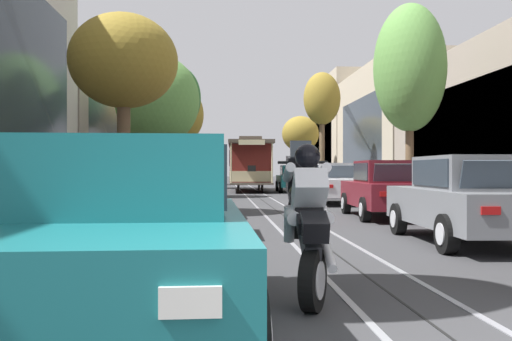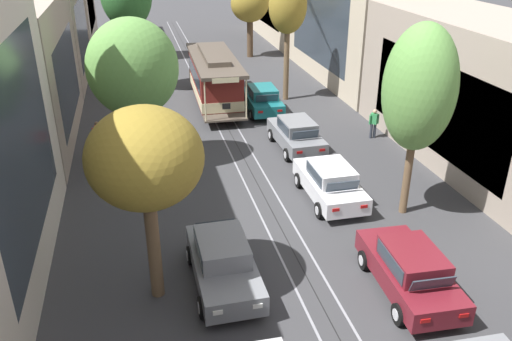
% 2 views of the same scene
% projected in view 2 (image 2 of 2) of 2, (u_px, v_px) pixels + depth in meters
% --- Properties ---
extents(ground_plane, '(160.00, 160.00, 0.00)m').
position_uv_depth(ground_plane, '(240.00, 151.00, 25.96)').
color(ground_plane, '#38383A').
extents(trolley_track_rails, '(1.14, 69.93, 0.01)m').
position_uv_depth(trolley_track_rails, '(225.00, 123.00, 29.65)').
color(trolley_track_rails, gray).
rests_on(trolley_track_rails, ground).
extents(building_facade_left, '(5.71, 61.63, 10.22)m').
position_uv_depth(building_facade_left, '(13.00, 52.00, 26.35)').
color(building_facade_left, gray).
rests_on(building_facade_left, ground).
extents(building_facade_right, '(5.54, 61.63, 10.16)m').
position_uv_depth(building_facade_right, '(403.00, 35.00, 30.13)').
color(building_facade_right, gray).
rests_on(building_facade_right, ground).
extents(parked_car_grey_mid_left, '(2.02, 4.37, 1.58)m').
position_uv_depth(parked_car_grey_mid_left, '(223.00, 262.00, 16.12)').
color(parked_car_grey_mid_left, slate).
rests_on(parked_car_grey_mid_left, ground).
extents(parked_car_maroon_mid_right, '(2.14, 4.42, 1.58)m').
position_uv_depth(parked_car_maroon_mid_right, '(410.00, 270.00, 15.75)').
color(parked_car_maroon_mid_right, maroon).
rests_on(parked_car_maroon_mid_right, ground).
extents(parked_car_white_fourth_right, '(2.00, 4.36, 1.58)m').
position_uv_depth(parked_car_white_fourth_right, '(330.00, 182.00, 21.11)').
color(parked_car_white_fourth_right, silver).
rests_on(parked_car_white_fourth_right, ground).
extents(parked_car_grey_fifth_right, '(2.08, 4.39, 1.58)m').
position_uv_depth(parked_car_grey_fifth_right, '(296.00, 134.00, 25.93)').
color(parked_car_grey_fifth_right, slate).
rests_on(parked_car_grey_fifth_right, ground).
extents(parked_car_teal_sixth_right, '(2.09, 4.40, 1.58)m').
position_uv_depth(parked_car_teal_sixth_right, '(262.00, 99.00, 31.09)').
color(parked_car_teal_sixth_right, '#196B70').
rests_on(parked_car_teal_sixth_right, ground).
extents(street_tree_kerb_left_second, '(3.23, 3.45, 5.98)m').
position_uv_depth(street_tree_kerb_left_second, '(145.00, 159.00, 14.05)').
color(street_tree_kerb_left_second, brown).
rests_on(street_tree_kerb_left_second, ground).
extents(street_tree_kerb_left_mid, '(4.00, 3.28, 6.79)m').
position_uv_depth(street_tree_kerb_left_mid, '(133.00, 68.00, 22.62)').
color(street_tree_kerb_left_mid, brown).
rests_on(street_tree_kerb_left_mid, ground).
extents(street_tree_kerb_right_second, '(2.57, 2.79, 7.34)m').
position_uv_depth(street_tree_kerb_right_second, '(419.00, 89.00, 18.40)').
color(street_tree_kerb_right_second, brown).
rests_on(street_tree_kerb_right_second, ground).
extents(street_tree_kerb_right_mid, '(2.34, 2.02, 7.50)m').
position_uv_depth(street_tree_kerb_right_mid, '(288.00, 8.00, 31.27)').
color(street_tree_kerb_right_mid, brown).
rests_on(street_tree_kerb_right_mid, ground).
extents(street_tree_kerb_right_fourth, '(3.16, 2.55, 5.90)m').
position_uv_depth(street_tree_kerb_right_fourth, '(250.00, 5.00, 42.67)').
color(street_tree_kerb_right_fourth, '#4C3826').
rests_on(street_tree_kerb_right_fourth, ground).
extents(cable_car_trolley, '(2.79, 9.17, 3.28)m').
position_uv_depth(cable_car_trolley, '(214.00, 78.00, 32.14)').
color(cable_car_trolley, maroon).
rests_on(cable_car_trolley, ground).
extents(pedestrian_on_right_pavement, '(0.55, 0.41, 1.58)m').
position_uv_depth(pedestrian_on_right_pavement, '(374.00, 122.00, 27.26)').
color(pedestrian_on_right_pavement, '#282D38').
rests_on(pedestrian_on_right_pavement, ground).
extents(pedestrian_crossing_far, '(0.55, 0.41, 1.64)m').
position_uv_depth(pedestrian_crossing_far, '(98.00, 135.00, 25.41)').
color(pedestrian_crossing_far, black).
rests_on(pedestrian_crossing_far, ground).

